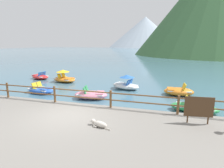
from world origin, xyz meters
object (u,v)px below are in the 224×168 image
(pedal_boat_2, at_px, (179,91))
(pedal_boat_3, at_px, (41,90))
(pedal_boat_0, at_px, (126,84))
(pedal_boat_4, at_px, (40,77))
(sign_board, at_px, (199,107))
(pedal_boat_5, at_px, (194,107))
(dog_resting, at_px, (99,124))
(pedal_boat_1, at_px, (91,95))
(pedal_boat_6, at_px, (64,78))

(pedal_boat_2, bearing_deg, pedal_boat_3, -167.46)
(pedal_boat_0, relative_size, pedal_boat_4, 1.13)
(sign_board, distance_m, pedal_boat_5, 2.74)
(sign_board, xyz_separation_m, pedal_boat_0, (-4.59, 6.70, -0.73))
(pedal_boat_2, bearing_deg, pedal_boat_5, -78.67)
(pedal_boat_5, bearing_deg, dog_resting, -135.86)
(dog_resting, distance_m, pedal_boat_3, 8.42)
(sign_board, relative_size, pedal_boat_3, 0.47)
(sign_board, relative_size, pedal_boat_2, 0.54)
(pedal_boat_0, xyz_separation_m, pedal_boat_3, (-6.06, -3.06, -0.15))
(sign_board, relative_size, pedal_boat_5, 0.44)
(pedal_boat_4, bearing_deg, dog_resting, -43.79)
(pedal_boat_4, bearing_deg, pedal_boat_3, -52.66)
(pedal_boat_0, bearing_deg, sign_board, -55.59)
(sign_board, bearing_deg, pedal_boat_3, 161.13)
(sign_board, xyz_separation_m, pedal_boat_2, (-0.44, 5.91, -0.83))
(pedal_boat_0, height_order, pedal_boat_1, pedal_boat_0)
(pedal_boat_0, relative_size, pedal_boat_3, 1.04)
(pedal_boat_2, xyz_separation_m, pedal_boat_4, (-13.88, 2.55, -0.05))
(pedal_boat_4, bearing_deg, pedal_boat_1, -32.61)
(dog_resting, distance_m, pedal_boat_1, 5.36)
(dog_resting, xyz_separation_m, pedal_boat_3, (-6.69, 5.12, -0.28))
(pedal_boat_1, distance_m, pedal_boat_4, 9.51)
(pedal_boat_0, distance_m, pedal_boat_3, 6.79)
(dog_resting, xyz_separation_m, pedal_boat_5, (4.19, 4.06, -0.27))
(pedal_boat_1, xyz_separation_m, pedal_boat_2, (5.87, 2.58, 0.02))
(pedal_boat_3, height_order, pedal_boat_6, pedal_boat_6)
(pedal_boat_2, distance_m, pedal_boat_3, 10.46)
(sign_board, distance_m, dog_resting, 4.27)
(sign_board, height_order, pedal_boat_1, sign_board)
(pedal_boat_4, relative_size, pedal_boat_6, 0.84)
(pedal_boat_5, bearing_deg, pedal_boat_2, 101.33)
(pedal_boat_3, bearing_deg, dog_resting, -37.41)
(pedal_boat_0, relative_size, pedal_boat_5, 0.98)
(pedal_boat_2, bearing_deg, pedal_boat_4, 169.60)
(pedal_boat_4, xyz_separation_m, pedal_boat_5, (14.55, -5.87, 0.01))
(pedal_boat_3, distance_m, pedal_boat_4, 6.06)
(pedal_boat_3, bearing_deg, pedal_boat_0, 26.81)
(pedal_boat_0, height_order, pedal_boat_6, pedal_boat_0)
(pedal_boat_3, distance_m, pedal_boat_6, 4.22)
(sign_board, bearing_deg, dog_resting, -159.58)
(pedal_boat_6, bearing_deg, pedal_boat_3, -84.52)
(dog_resting, relative_size, pedal_boat_1, 0.41)
(dog_resting, relative_size, pedal_boat_3, 0.41)
(dog_resting, height_order, pedal_boat_6, pedal_boat_6)
(pedal_boat_3, height_order, pedal_boat_5, pedal_boat_5)
(dog_resting, bearing_deg, pedal_boat_6, 127.28)
(pedal_boat_1, relative_size, pedal_boat_5, 0.93)
(pedal_boat_1, bearing_deg, pedal_boat_2, 23.71)
(pedal_boat_4, xyz_separation_m, pedal_boat_6, (3.27, -0.62, 0.14))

